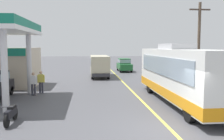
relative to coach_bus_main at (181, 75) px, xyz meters
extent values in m
plane|color=#4C4C51|center=(-2.31, 15.09, -1.72)|extent=(120.00, 120.00, 0.00)
cube|color=#D8CC4C|center=(-2.31, 10.09, -1.72)|extent=(0.16, 50.00, 0.01)
cube|color=white|center=(0.00, 0.01, 0.16)|extent=(2.50, 11.00, 2.90)
cube|color=orange|center=(0.00, 0.01, -0.94)|extent=(2.54, 11.04, 0.56)
cube|color=#8C9EAD|center=(-1.27, 0.01, 0.61)|extent=(0.06, 9.35, 1.10)
cube|color=#8C9EAD|center=(1.27, 0.01, 0.61)|extent=(0.06, 9.35, 1.10)
cube|color=#B2B2B7|center=(0.00, 1.01, 1.79)|extent=(1.60, 2.80, 0.36)
cylinder|color=black|center=(-1.10, -3.89, -1.22)|extent=(0.30, 1.00, 1.00)
cylinder|color=black|center=(-1.10, 3.31, -1.22)|extent=(0.30, 1.00, 1.00)
cylinder|color=black|center=(1.10, 3.31, -1.22)|extent=(0.30, 1.00, 1.00)
cylinder|color=silver|center=(-10.10, -1.31, 0.58)|extent=(0.36, 0.36, 4.60)
cylinder|color=silver|center=(-10.10, 4.09, 0.58)|extent=(0.36, 0.36, 4.60)
cylinder|color=black|center=(-11.37, 3.67, -1.40)|extent=(0.20, 0.64, 0.64)
cube|color=#BFB799|center=(-4.42, 13.61, -0.33)|extent=(2.00, 6.00, 2.10)
cube|color=#8C9EAD|center=(-4.42, 13.61, 0.07)|extent=(2.04, 5.10, 0.80)
cube|color=#2D2D33|center=(-4.42, 10.56, -1.18)|extent=(1.90, 0.16, 0.36)
cylinder|color=black|center=(-5.30, 11.61, -1.34)|extent=(0.22, 0.76, 0.76)
cylinder|color=black|center=(-3.54, 11.61, -1.34)|extent=(0.22, 0.76, 0.76)
cylinder|color=black|center=(-5.30, 15.61, -1.34)|extent=(0.22, 0.76, 0.76)
cylinder|color=black|center=(-3.54, 15.61, -1.34)|extent=(0.22, 0.76, 0.76)
cylinder|color=black|center=(-9.26, -3.87, -1.42)|extent=(0.10, 0.60, 0.60)
cylinder|color=black|center=(-9.26, -2.67, -1.42)|extent=(0.10, 0.60, 0.60)
cube|color=black|center=(-9.26, -3.27, -1.22)|extent=(0.20, 1.30, 0.36)
cube|color=black|center=(-9.26, -3.12, -1.00)|extent=(0.24, 0.60, 0.12)
cylinder|color=#2D2D33|center=(-9.26, -3.82, -0.82)|extent=(0.55, 0.04, 0.04)
cylinder|color=#33333F|center=(-9.74, 3.25, -1.31)|extent=(0.14, 0.14, 0.82)
cylinder|color=#33333F|center=(-9.56, 3.25, -1.31)|extent=(0.14, 0.14, 0.82)
cube|color=silver|center=(-9.65, 3.25, -0.60)|extent=(0.36, 0.22, 0.60)
sphere|color=tan|center=(-9.65, 3.25, -0.17)|extent=(0.22, 0.22, 0.22)
cylinder|color=silver|center=(-9.88, 3.25, -0.65)|extent=(0.09, 0.09, 0.58)
cylinder|color=silver|center=(-9.42, 3.25, -0.65)|extent=(0.09, 0.09, 0.58)
cylinder|color=#33333F|center=(-9.37, 4.15, -1.31)|extent=(0.14, 0.14, 0.82)
cylinder|color=#33333F|center=(-9.19, 4.15, -1.31)|extent=(0.14, 0.14, 0.82)
cube|color=#D8CC4C|center=(-9.28, 4.15, -0.60)|extent=(0.36, 0.22, 0.60)
sphere|color=tan|center=(-9.28, 4.15, -0.17)|extent=(0.22, 0.22, 0.22)
cylinder|color=#D8CC4C|center=(-9.51, 4.15, -0.65)|extent=(0.09, 0.09, 0.58)
cylinder|color=#D8CC4C|center=(-9.05, 4.15, -0.65)|extent=(0.09, 0.09, 0.58)
cube|color=#1E602D|center=(-0.63, 19.46, -1.00)|extent=(1.70, 4.20, 0.80)
cube|color=#1E602D|center=(-0.63, 19.66, -0.25)|extent=(1.50, 2.31, 0.70)
cube|color=#8C9EAD|center=(-0.63, 19.66, -0.25)|extent=(1.53, 2.35, 0.49)
cylinder|color=black|center=(-1.38, 17.96, -1.40)|extent=(0.20, 0.64, 0.64)
cylinder|color=black|center=(0.12, 17.96, -1.40)|extent=(0.20, 0.64, 0.64)
cylinder|color=black|center=(-1.38, 20.96, -1.40)|extent=(0.20, 0.64, 0.64)
cylinder|color=black|center=(0.12, 20.96, -1.40)|extent=(0.20, 0.64, 0.64)
cylinder|color=brown|center=(3.61, 5.40, 1.87)|extent=(0.24, 0.24, 7.18)
cube|color=#4C3D33|center=(3.61, 5.40, 4.86)|extent=(1.80, 0.12, 0.12)
camera|label=1|loc=(-5.76, -14.45, 1.76)|focal=39.01mm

